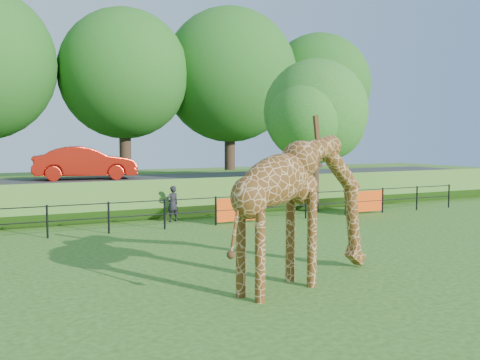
{
  "coord_description": "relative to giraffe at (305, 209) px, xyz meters",
  "views": [
    {
      "loc": [
        -5.83,
        -10.35,
        3.27
      ],
      "look_at": [
        1.24,
        4.31,
        2.0
      ],
      "focal_mm": 40.0,
      "sensor_mm": 36.0,
      "label": 1
    }
  ],
  "objects": [
    {
      "name": "ground",
      "position": [
        -0.66,
        0.27,
        -1.68
      ],
      "size": [
        90.0,
        90.0,
        0.0
      ],
      "primitive_type": "plane",
      "color": "#285D17",
      "rests_on": "ground"
    },
    {
      "name": "bg_tree_line",
      "position": [
        1.23,
        22.27,
        5.51
      ],
      "size": [
        37.3,
        8.8,
        11.82
      ],
      "color": "black",
      "rests_on": "ground"
    },
    {
      "name": "tree_east",
      "position": [
        6.94,
        9.9,
        2.6
      ],
      "size": [
        5.4,
        4.71,
        6.76
      ],
      "color": "black",
      "rests_on": "ground"
    },
    {
      "name": "giraffe",
      "position": [
        0.0,
        0.0,
        0.0
      ],
      "size": [
        4.73,
        2.37,
        3.36
      ],
      "primitive_type": null,
      "rotation": [
        0.0,
        0.0,
        0.34
      ],
      "color": "#5B3412",
      "rests_on": "ground"
    },
    {
      "name": "road",
      "position": [
        -0.66,
        14.27,
        -0.32
      ],
      "size": [
        40.0,
        5.0,
        0.12
      ],
      "primitive_type": "cube",
      "color": "#29292B",
      "rests_on": "embankment"
    },
    {
      "name": "embankment",
      "position": [
        -0.66,
        15.77,
        -1.03
      ],
      "size": [
        40.0,
        9.0,
        1.3
      ],
      "primitive_type": "cube",
      "color": "#285D17",
      "rests_on": "ground"
    },
    {
      "name": "perimeter_fence",
      "position": [
        -0.66,
        8.27,
        -1.13
      ],
      "size": [
        28.07,
        0.1,
        1.1
      ],
      "primitive_type": null,
      "color": "black",
      "rests_on": "ground"
    },
    {
      "name": "visitor",
      "position": [
        0.17,
        9.82,
        -0.97
      ],
      "size": [
        0.59,
        0.48,
        1.41
      ],
      "primitive_type": "imported",
      "rotation": [
        0.0,
        0.0,
        3.45
      ],
      "color": "black",
      "rests_on": "ground"
    },
    {
      "name": "car_red",
      "position": [
        -2.34,
        14.62,
        0.48
      ],
      "size": [
        4.69,
        2.14,
        1.49
      ],
      "primitive_type": "imported",
      "rotation": [
        0.0,
        0.0,
        1.44
      ],
      "color": "red",
      "rests_on": "road"
    }
  ]
}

